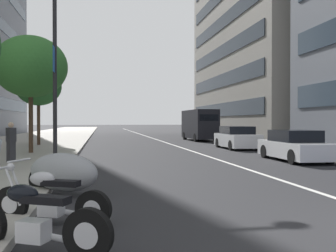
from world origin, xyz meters
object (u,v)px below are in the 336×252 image
(car_approaching_light, at_px, (237,138))
(street_tree_mid_sidewalk, at_px, (38,87))
(motorcycle_mid_row, at_px, (31,220))
(street_lamp_with_banners, at_px, (64,40))
(delivery_van_ahead, at_px, (199,124))
(motorcycle_under_tarp, at_px, (62,172))
(pedestrian_on_plaza, at_px, (11,142))
(car_following_behind, at_px, (295,146))
(motorcycle_nearest_camera, at_px, (50,200))
(street_tree_near_plaza_corner, at_px, (31,67))

(car_approaching_light, distance_m, street_tree_mid_sidewalk, 13.79)
(motorcycle_mid_row, height_order, car_approaching_light, motorcycle_mid_row)
(street_lamp_with_banners, height_order, street_tree_mid_sidewalk, street_lamp_with_banners)
(delivery_van_ahead, height_order, street_lamp_with_banners, street_lamp_with_banners)
(motorcycle_under_tarp, bearing_deg, pedestrian_on_plaza, -30.89)
(car_following_behind, xyz_separation_m, pedestrian_on_plaza, (0.08, 11.94, 0.29))
(car_approaching_light, relative_size, delivery_van_ahead, 0.73)
(car_following_behind, xyz_separation_m, delivery_van_ahead, (18.17, -0.36, 0.84))
(delivery_van_ahead, distance_m, pedestrian_on_plaza, 21.88)
(motorcycle_mid_row, bearing_deg, motorcycle_under_tarp, -63.77)
(street_lamp_with_banners, bearing_deg, car_following_behind, -99.97)
(motorcycle_nearest_camera, relative_size, delivery_van_ahead, 0.34)
(street_tree_near_plaza_corner, xyz_separation_m, street_tree_mid_sidewalk, (6.82, 0.68, -0.41))
(delivery_van_ahead, xyz_separation_m, pedestrian_on_plaza, (-18.10, 12.30, -0.55))
(motorcycle_mid_row, distance_m, street_lamp_with_banners, 13.26)
(street_lamp_with_banners, bearing_deg, motorcycle_mid_row, -176.62)
(street_tree_mid_sidewalk, bearing_deg, pedestrian_on_plaza, -176.31)
(car_following_behind, bearing_deg, car_approaching_light, 0.96)
(street_lamp_with_banners, relative_size, street_tree_mid_sidewalk, 1.65)
(street_tree_near_plaza_corner, bearing_deg, car_approaching_light, -76.65)
(car_following_behind, relative_size, pedestrian_on_plaza, 2.81)
(motorcycle_nearest_camera, xyz_separation_m, delivery_van_ahead, (27.24, -9.66, 1.07))
(street_lamp_with_banners, xyz_separation_m, street_tree_mid_sidewalk, (9.75, 2.60, -1.21))
(motorcycle_under_tarp, bearing_deg, motorcycle_mid_row, 127.54)
(pedestrian_on_plaza, bearing_deg, car_following_behind, -36.09)
(street_tree_near_plaza_corner, distance_m, pedestrian_on_plaza, 5.86)
(delivery_van_ahead, distance_m, street_lamp_with_banners, 19.82)
(street_tree_near_plaza_corner, bearing_deg, street_lamp_with_banners, -146.79)
(delivery_van_ahead, relative_size, street_lamp_with_banners, 0.68)
(pedestrian_on_plaza, bearing_deg, car_approaching_light, -3.76)
(pedestrian_on_plaza, bearing_deg, delivery_van_ahead, 20.10)
(car_following_behind, xyz_separation_m, street_tree_mid_sidewalk, (11.53, 12.68, 3.48))
(street_tree_near_plaza_corner, bearing_deg, delivery_van_ahead, -42.53)
(motorcycle_nearest_camera, height_order, car_approaching_light, car_approaching_light)
(motorcycle_mid_row, bearing_deg, street_tree_near_plaza_corner, -53.87)
(motorcycle_under_tarp, bearing_deg, motorcycle_nearest_camera, 128.62)
(motorcycle_under_tarp, relative_size, delivery_van_ahead, 0.34)
(car_following_behind, distance_m, street_tree_near_plaza_corner, 13.46)
(motorcycle_mid_row, xyz_separation_m, delivery_van_ahead, (28.71, -9.71, 1.03))
(motorcycle_under_tarp, xyz_separation_m, street_tree_mid_sidewalk, (18.02, 3.33, 3.58))
(motorcycle_mid_row, distance_m, car_approaching_light, 20.42)
(car_following_behind, height_order, street_lamp_with_banners, street_lamp_with_banners)
(motorcycle_mid_row, height_order, car_following_behind, motorcycle_mid_row)
(motorcycle_nearest_camera, relative_size, street_tree_mid_sidewalk, 0.38)
(motorcycle_under_tarp, relative_size, pedestrian_on_plaza, 1.30)
(motorcycle_mid_row, relative_size, car_following_behind, 0.47)
(car_following_behind, xyz_separation_m, car_approaching_light, (7.57, -0.08, 0.04))
(motorcycle_nearest_camera, relative_size, car_approaching_light, 0.46)
(street_lamp_with_banners, bearing_deg, motorcycle_under_tarp, -174.95)
(motorcycle_under_tarp, xyz_separation_m, pedestrian_on_plaza, (6.57, 2.59, 0.39))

